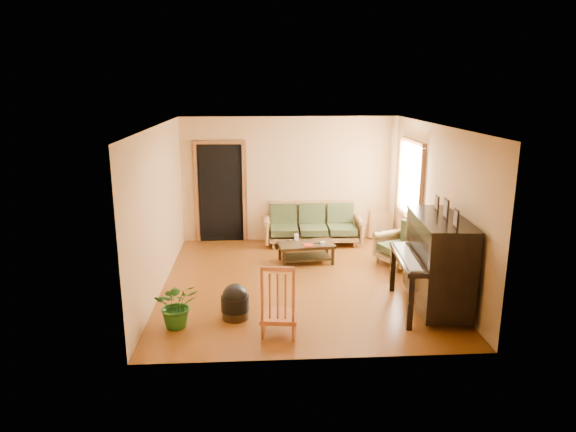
{
  "coord_description": "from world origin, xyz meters",
  "views": [
    {
      "loc": [
        -0.68,
        -8.05,
        3.21
      ],
      "look_at": [
        -0.18,
        0.2,
        1.1
      ],
      "focal_mm": 32.0,
      "sensor_mm": 36.0,
      "label": 1
    }
  ],
  "objects": [
    {
      "name": "remote",
      "position": [
        0.42,
        0.98,
        0.38
      ],
      "size": [
        0.14,
        0.09,
        0.01
      ],
      "primitive_type": "cube",
      "rotation": [
        0.0,
        0.0,
        0.37
      ],
      "color": "black",
      "rests_on": "coffee_table"
    },
    {
      "name": "sofa",
      "position": [
        0.46,
        2.1,
        0.43
      ],
      "size": [
        2.0,
        0.86,
        0.85
      ],
      "primitive_type": "cube",
      "rotation": [
        0.0,
        0.0,
        -0.01
      ],
      "color": "olive",
      "rests_on": "floor"
    },
    {
      "name": "doorway",
      "position": [
        -1.45,
        2.48,
        1.02
      ],
      "size": [
        1.08,
        0.16,
        2.05
      ],
      "primitive_type": "cube",
      "color": "black",
      "rests_on": "floor"
    },
    {
      "name": "ceramic_crock",
      "position": [
        1.99,
        2.28,
        0.12
      ],
      "size": [
        0.21,
        0.21,
        0.23
      ],
      "primitive_type": "cylinder",
      "rotation": [
        0.0,
        0.0,
        -0.16
      ],
      "color": "#33499B",
      "rests_on": "floor"
    },
    {
      "name": "armchair",
      "position": [
        1.91,
        0.72,
        0.42
      ],
      "size": [
        1.05,
        1.08,
        0.83
      ],
      "primitive_type": "cube",
      "rotation": [
        0.0,
        0.0,
        0.4
      ],
      "color": "olive",
      "rests_on": "floor"
    },
    {
      "name": "red_chair",
      "position": [
        -0.42,
        -1.81,
        0.5
      ],
      "size": [
        0.53,
        0.57,
        1.0
      ],
      "primitive_type": "cube",
      "rotation": [
        0.0,
        0.0,
        -0.13
      ],
      "color": "#90401A",
      "rests_on": "floor"
    },
    {
      "name": "coffee_table",
      "position": [
        0.2,
        0.98,
        0.19
      ],
      "size": [
        1.08,
        0.67,
        0.37
      ],
      "primitive_type": "cube",
      "rotation": [
        0.0,
        0.0,
        0.12
      ],
      "color": "black",
      "rests_on": "floor"
    },
    {
      "name": "leaning_frame",
      "position": [
        1.94,
        2.34,
        0.33
      ],
      "size": [
        0.49,
        0.29,
        0.65
      ],
      "primitive_type": "cube",
      "rotation": [
        0.0,
        0.0,
        -0.39
      ],
      "color": "#B9853D",
      "rests_on": "floor"
    },
    {
      "name": "piano",
      "position": [
        1.91,
        -1.18,
        0.7
      ],
      "size": [
        1.07,
        1.66,
        1.4
      ],
      "primitive_type": "cube",
      "rotation": [
        0.0,
        0.0,
        -0.09
      ],
      "color": "black",
      "rests_on": "floor"
    },
    {
      "name": "book",
      "position": [
        0.15,
        0.83,
        0.38
      ],
      "size": [
        0.18,
        0.23,
        0.02
      ],
      "primitive_type": "imported",
      "rotation": [
        0.0,
        0.0,
        0.11
      ],
      "color": "#A02115",
      "rests_on": "coffee_table"
    },
    {
      "name": "floor",
      "position": [
        0.0,
        0.0,
        0.0
      ],
      "size": [
        5.0,
        5.0,
        0.0
      ],
      "primitive_type": "plane",
      "color": "#5A2B0B",
      "rests_on": "ground"
    },
    {
      "name": "candle",
      "position": [
        0.04,
        1.16,
        0.43
      ],
      "size": [
        0.1,
        0.1,
        0.13
      ],
      "primitive_type": "cylinder",
      "rotation": [
        0.0,
        0.0,
        0.42
      ],
      "color": "white",
      "rests_on": "coffee_table"
    },
    {
      "name": "potted_plant",
      "position": [
        -1.79,
        -1.53,
        0.33
      ],
      "size": [
        0.66,
        0.59,
        0.65
      ],
      "primitive_type": "imported",
      "rotation": [
        0.0,
        0.0,
        0.15
      ],
      "color": "#205618",
      "rests_on": "floor"
    },
    {
      "name": "window",
      "position": [
        2.21,
        1.3,
        1.5
      ],
      "size": [
        0.12,
        1.36,
        1.46
      ],
      "primitive_type": "cube",
      "color": "white",
      "rests_on": "right_wall"
    },
    {
      "name": "footstool",
      "position": [
        -1.02,
        -1.31,
        0.19
      ],
      "size": [
        0.48,
        0.48,
        0.38
      ],
      "primitive_type": "cylinder",
      "rotation": [
        0.0,
        0.0,
        0.22
      ],
      "color": "black",
      "rests_on": "floor"
    },
    {
      "name": "glass_jar",
      "position": [
        0.5,
        0.87,
        0.4
      ],
      "size": [
        0.1,
        0.1,
        0.06
      ],
      "primitive_type": "cylinder",
      "rotation": [
        0.0,
        0.0,
        0.15
      ],
      "color": "white",
      "rests_on": "coffee_table"
    }
  ]
}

